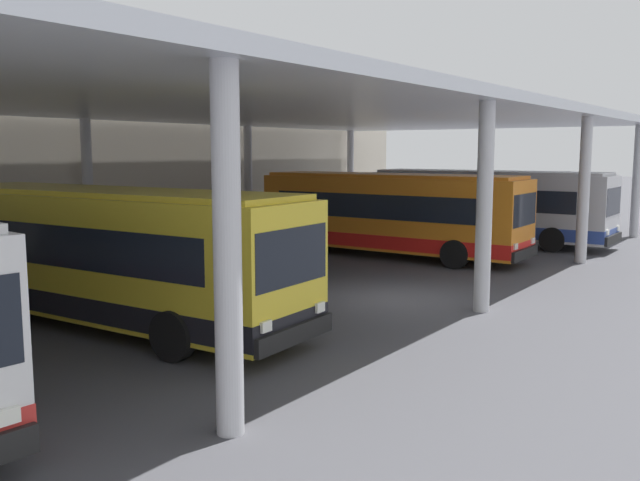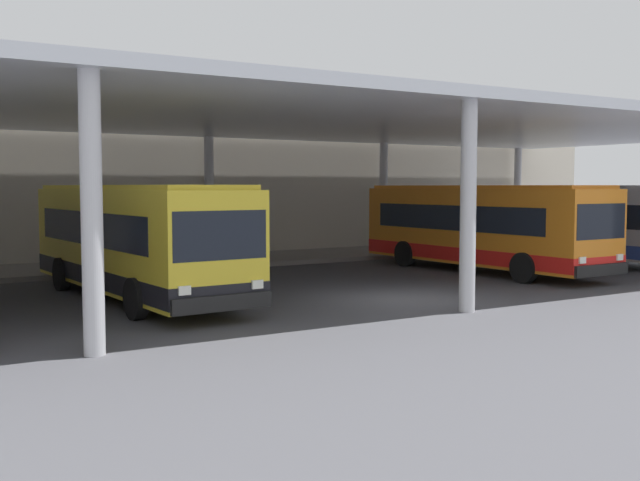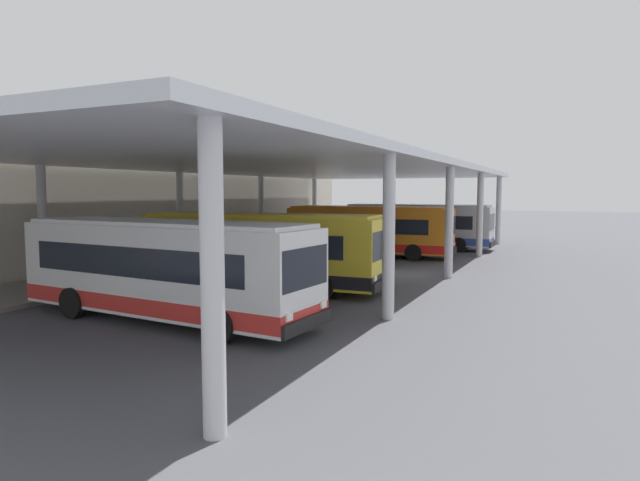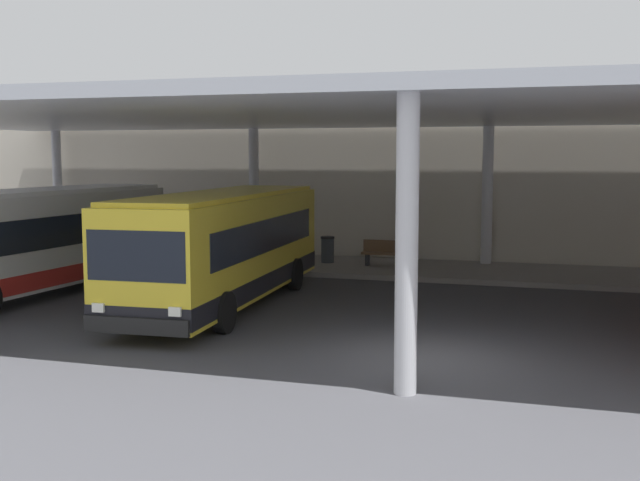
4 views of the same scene
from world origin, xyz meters
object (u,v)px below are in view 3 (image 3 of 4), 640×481
at_px(bus_middle_bay, 369,230).
at_px(bus_far_bay, 417,226).
at_px(bus_second_bay, 261,250).
at_px(trash_bin, 129,261).
at_px(bus_nearest_bay, 164,269).
at_px(bench_waiting, 164,256).

relative_size(bus_middle_bay, bus_far_bay, 1.00).
relative_size(bus_second_bay, trash_bin, 10.86).
bearing_deg(bus_middle_bay, trash_bin, 146.78).
distance_m(bus_nearest_bay, trash_bin, 10.66).
xyz_separation_m(bus_nearest_bay, bench_waiting, (9.08, 8.00, -0.99)).
bearing_deg(bus_second_bay, trash_bin, 85.37).
relative_size(bus_second_bay, bus_far_bay, 1.01).
bearing_deg(bench_waiting, bus_nearest_bay, -138.61).
distance_m(bus_nearest_bay, bus_middle_bay, 19.08).
distance_m(bus_nearest_bay, bench_waiting, 12.14).
bearing_deg(trash_bin, bus_far_bay, -27.81).
height_order(bus_nearest_bay, bus_middle_bay, same).
xyz_separation_m(bus_middle_bay, trash_bin, (-12.30, 8.05, -0.98)).
xyz_separation_m(bus_nearest_bay, bus_far_bay, (25.00, -1.44, 0.00)).
height_order(bus_middle_bay, bench_waiting, bus_middle_bay).
relative_size(bus_far_bay, bench_waiting, 5.85).
distance_m(bus_second_bay, bus_far_bay, 18.94).
relative_size(bus_far_bay, trash_bin, 10.75).
xyz_separation_m(bus_middle_bay, bus_far_bay, (5.92, -1.56, 0.00)).
bearing_deg(bench_waiting, bus_far_bay, -30.66).
xyz_separation_m(bus_far_bay, trash_bin, (-18.22, 9.61, -0.98)).
xyz_separation_m(bus_second_bay, trash_bin, (0.65, 7.98, -0.98)).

